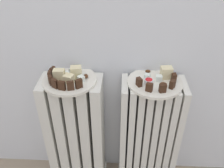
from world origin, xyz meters
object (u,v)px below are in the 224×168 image
(plate_right, at_px, (155,82))
(fork, at_px, (66,75))
(radiator_left, at_px, (76,136))
(radiator_right, at_px, (148,138))
(plate_left, at_px, (70,80))
(jam_bowl_right, at_px, (149,81))

(plate_right, xyz_separation_m, fork, (-0.39, 0.03, 0.01))
(radiator_left, height_order, radiator_right, same)
(fork, bearing_deg, plate_left, -51.59)
(plate_right, relative_size, fork, 2.56)
(plate_left, xyz_separation_m, plate_right, (0.37, 0.00, 0.00))
(plate_right, relative_size, jam_bowl_right, 6.33)
(plate_right, bearing_deg, radiator_left, 180.00)
(fork, bearing_deg, radiator_right, -4.25)
(radiator_left, xyz_separation_m, plate_right, (0.37, 0.00, 0.34))
(radiator_right, xyz_separation_m, fork, (-0.39, 0.03, 0.35))
(radiator_left, bearing_deg, jam_bowl_right, -3.36)
(radiator_left, height_order, fork, fork)
(fork, bearing_deg, radiator_left, -51.59)
(radiator_right, bearing_deg, plate_right, -116.57)
(plate_right, bearing_deg, fork, 175.75)
(plate_right, height_order, fork, fork)
(radiator_left, height_order, plate_right, plate_right)
(radiator_right, bearing_deg, fork, 175.75)
(radiator_right, xyz_separation_m, jam_bowl_right, (-0.03, -0.02, 0.36))
(radiator_right, xyz_separation_m, plate_right, (-0.00, -0.00, 0.34))
(radiator_left, distance_m, plate_right, 0.50)
(radiator_left, xyz_separation_m, plate_left, (0.00, 0.00, 0.34))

